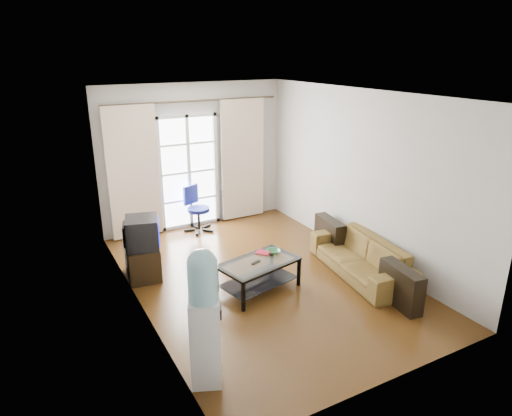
{
  "coord_description": "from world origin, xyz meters",
  "views": [
    {
      "loc": [
        -3.0,
        -5.35,
        3.24
      ],
      "look_at": [
        0.09,
        0.35,
        0.99
      ],
      "focal_mm": 32.0,
      "sensor_mm": 36.0,
      "label": 1
    }
  ],
  "objects_px": {
    "water_cooler": "(204,316)",
    "coffee_table": "(259,272)",
    "crt_tv": "(141,233)",
    "task_chair": "(198,218)",
    "sofa": "(361,257)",
    "tv_stand": "(142,261)"
  },
  "relations": [
    {
      "from": "coffee_table",
      "to": "sofa",
      "type": "bearing_deg",
      "value": -10.42
    },
    {
      "from": "coffee_table",
      "to": "task_chair",
      "type": "xyz_separation_m",
      "value": [
        0.09,
        2.55,
        -0.04
      ]
    },
    {
      "from": "crt_tv",
      "to": "task_chair",
      "type": "xyz_separation_m",
      "value": [
        1.42,
        1.41,
        -0.48
      ]
    },
    {
      "from": "task_chair",
      "to": "water_cooler",
      "type": "bearing_deg",
      "value": -133.53
    },
    {
      "from": "water_cooler",
      "to": "crt_tv",
      "type": "bearing_deg",
      "value": 111.53
    },
    {
      "from": "coffee_table",
      "to": "task_chair",
      "type": "distance_m",
      "value": 2.55
    },
    {
      "from": "sofa",
      "to": "crt_tv",
      "type": "xyz_separation_m",
      "value": [
        -2.93,
        1.44,
        0.45
      ]
    },
    {
      "from": "sofa",
      "to": "coffee_table",
      "type": "height_order",
      "value": "sofa"
    },
    {
      "from": "tv_stand",
      "to": "crt_tv",
      "type": "bearing_deg",
      "value": -82.12
    },
    {
      "from": "crt_tv",
      "to": "task_chair",
      "type": "relative_size",
      "value": 0.7
    },
    {
      "from": "water_cooler",
      "to": "task_chair",
      "type": "bearing_deg",
      "value": 92.34
    },
    {
      "from": "sofa",
      "to": "coffee_table",
      "type": "bearing_deg",
      "value": -92.35
    },
    {
      "from": "coffee_table",
      "to": "water_cooler",
      "type": "relative_size",
      "value": 0.82
    },
    {
      "from": "crt_tv",
      "to": "task_chair",
      "type": "bearing_deg",
      "value": 60.29
    },
    {
      "from": "crt_tv",
      "to": "tv_stand",
      "type": "bearing_deg",
      "value": 106.99
    },
    {
      "from": "crt_tv",
      "to": "water_cooler",
      "type": "distance_m",
      "value": 2.55
    },
    {
      "from": "water_cooler",
      "to": "coffee_table",
      "type": "bearing_deg",
      "value": 68.26
    },
    {
      "from": "tv_stand",
      "to": "task_chair",
      "type": "bearing_deg",
      "value": 49.76
    },
    {
      "from": "task_chair",
      "to": "water_cooler",
      "type": "relative_size",
      "value": 0.58
    },
    {
      "from": "tv_stand",
      "to": "sofa",
      "type": "bearing_deg",
      "value": -20.74
    },
    {
      "from": "tv_stand",
      "to": "water_cooler",
      "type": "relative_size",
      "value": 0.46
    },
    {
      "from": "crt_tv",
      "to": "coffee_table",
      "type": "bearing_deg",
      "value": -25.21
    }
  ]
}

